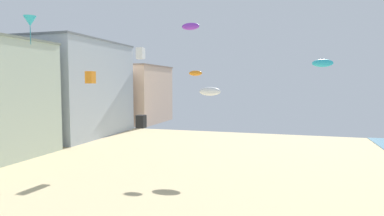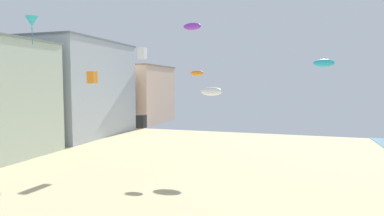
{
  "view_description": "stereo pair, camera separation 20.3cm",
  "coord_description": "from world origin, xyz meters",
  "px_view_note": "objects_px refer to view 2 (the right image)",
  "views": [
    {
      "loc": [
        10.67,
        -3.04,
        9.54
      ],
      "look_at": [
        4.65,
        17.17,
        7.95
      ],
      "focal_mm": 30.66,
      "sensor_mm": 36.0,
      "label": 1
    },
    {
      "loc": [
        10.86,
        -2.98,
        9.54
      ],
      "look_at": [
        4.65,
        17.17,
        7.95
      ],
      "focal_mm": 30.66,
      "sensor_mm": 36.0,
      "label": 2
    }
  ],
  "objects_px": {
    "kite_cyan_parafoil": "(324,63)",
    "kite_cyan_delta": "(32,21)",
    "kite_black_box": "(141,121)",
    "kite_purple_parafoil": "(192,26)",
    "kite_orange_box": "(92,77)",
    "kite_orange_parafoil": "(197,73)",
    "kite_white_parafoil": "(211,91)",
    "kite_white_box": "(142,53)"
  },
  "relations": [
    {
      "from": "kite_orange_box",
      "to": "kite_white_parafoil",
      "type": "bearing_deg",
      "value": 15.29
    },
    {
      "from": "kite_white_box",
      "to": "kite_purple_parafoil",
      "type": "distance_m",
      "value": 8.68
    },
    {
      "from": "kite_purple_parafoil",
      "to": "kite_cyan_delta",
      "type": "bearing_deg",
      "value": -126.09
    },
    {
      "from": "kite_orange_parafoil",
      "to": "kite_white_parafoil",
      "type": "bearing_deg",
      "value": -37.58
    },
    {
      "from": "kite_white_box",
      "to": "kite_orange_box",
      "type": "xyz_separation_m",
      "value": [
        -2.74,
        -8.1,
        -3.49
      ]
    },
    {
      "from": "kite_orange_box",
      "to": "kite_orange_parafoil",
      "type": "bearing_deg",
      "value": 25.69
    },
    {
      "from": "kite_cyan_parafoil",
      "to": "kite_white_parafoil",
      "type": "bearing_deg",
      "value": 143.3
    },
    {
      "from": "kite_cyan_parafoil",
      "to": "kite_purple_parafoil",
      "type": "bearing_deg",
      "value": 143.08
    },
    {
      "from": "kite_purple_parafoil",
      "to": "kite_black_box",
      "type": "relative_size",
      "value": 2.63
    },
    {
      "from": "kite_purple_parafoil",
      "to": "kite_orange_box",
      "type": "xyz_separation_m",
      "value": [
        -10.65,
        -6.19,
        -6.5
      ]
    },
    {
      "from": "kite_white_box",
      "to": "kite_purple_parafoil",
      "type": "bearing_deg",
      "value": -13.59
    },
    {
      "from": "kite_orange_box",
      "to": "kite_black_box",
      "type": "bearing_deg",
      "value": -46.57
    },
    {
      "from": "kite_white_box",
      "to": "kite_orange_parafoil",
      "type": "xyz_separation_m",
      "value": [
        8.75,
        -2.57,
        -2.93
      ]
    },
    {
      "from": "kite_cyan_parafoil",
      "to": "kite_orange_box",
      "type": "bearing_deg",
      "value": 169.05
    },
    {
      "from": "kite_black_box",
      "to": "kite_purple_parafoil",
      "type": "bearing_deg",
      "value": 97.29
    },
    {
      "from": "kite_white_box",
      "to": "kite_black_box",
      "type": "distance_m",
      "value": 25.38
    },
    {
      "from": "kite_white_parafoil",
      "to": "kite_black_box",
      "type": "distance_m",
      "value": 17.83
    },
    {
      "from": "kite_white_box",
      "to": "kite_orange_parafoil",
      "type": "height_order",
      "value": "kite_white_box"
    },
    {
      "from": "kite_cyan_parafoil",
      "to": "kite_black_box",
      "type": "height_order",
      "value": "kite_cyan_parafoil"
    },
    {
      "from": "kite_cyan_parafoil",
      "to": "kite_orange_box",
      "type": "height_order",
      "value": "kite_cyan_parafoil"
    },
    {
      "from": "kite_purple_parafoil",
      "to": "kite_black_box",
      "type": "distance_m",
      "value": 22.58
    },
    {
      "from": "kite_white_parafoil",
      "to": "kite_black_box",
      "type": "relative_size",
      "value": 2.96
    },
    {
      "from": "kite_cyan_parafoil",
      "to": "kite_cyan_delta",
      "type": "bearing_deg",
      "value": -171.23
    },
    {
      "from": "kite_white_parafoil",
      "to": "kite_orange_box",
      "type": "bearing_deg",
      "value": -164.71
    },
    {
      "from": "kite_purple_parafoil",
      "to": "kite_white_parafoil",
      "type": "distance_m",
      "value": 9.08
    },
    {
      "from": "kite_white_box",
      "to": "kite_cyan_delta",
      "type": "bearing_deg",
      "value": -100.32
    },
    {
      "from": "kite_cyan_delta",
      "to": "kite_orange_box",
      "type": "relative_size",
      "value": 1.8
    },
    {
      "from": "kite_orange_parafoil",
      "to": "kite_purple_parafoil",
      "type": "relative_size",
      "value": 0.74
    },
    {
      "from": "kite_cyan_delta",
      "to": "kite_purple_parafoil",
      "type": "distance_m",
      "value": 18.74
    },
    {
      "from": "kite_purple_parafoil",
      "to": "kite_orange_box",
      "type": "bearing_deg",
      "value": -149.82
    },
    {
      "from": "kite_white_parafoil",
      "to": "kite_cyan_delta",
      "type": "bearing_deg",
      "value": -138.13
    },
    {
      "from": "kite_purple_parafoil",
      "to": "kite_cyan_parafoil",
      "type": "bearing_deg",
      "value": -36.92
    },
    {
      "from": "kite_white_box",
      "to": "kite_purple_parafoil",
      "type": "xyz_separation_m",
      "value": [
        7.91,
        -1.91,
        3.01
      ]
    },
    {
      "from": "kite_black_box",
      "to": "kite_orange_box",
      "type": "bearing_deg",
      "value": 133.43
    },
    {
      "from": "kite_orange_box",
      "to": "kite_cyan_parafoil",
      "type": "bearing_deg",
      "value": -10.95
    },
    {
      "from": "kite_purple_parafoil",
      "to": "kite_orange_box",
      "type": "distance_m",
      "value": 13.93
    },
    {
      "from": "kite_white_box",
      "to": "kite_orange_parafoil",
      "type": "distance_m",
      "value": 9.58
    },
    {
      "from": "kite_orange_parafoil",
      "to": "kite_orange_box",
      "type": "xyz_separation_m",
      "value": [
        -11.49,
        -5.53,
        -0.56
      ]
    },
    {
      "from": "kite_cyan_parafoil",
      "to": "kite_orange_parafoil",
      "type": "distance_m",
      "value": 17.44
    },
    {
      "from": "kite_cyan_parafoil",
      "to": "kite_white_parafoil",
      "type": "xyz_separation_m",
      "value": [
        -11.66,
        8.69,
        -2.63
      ]
    },
    {
      "from": "kite_orange_parafoil",
      "to": "kite_orange_box",
      "type": "bearing_deg",
      "value": -154.31
    },
    {
      "from": "kite_cyan_delta",
      "to": "kite_cyan_parafoil",
      "type": "bearing_deg",
      "value": 8.77
    }
  ]
}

